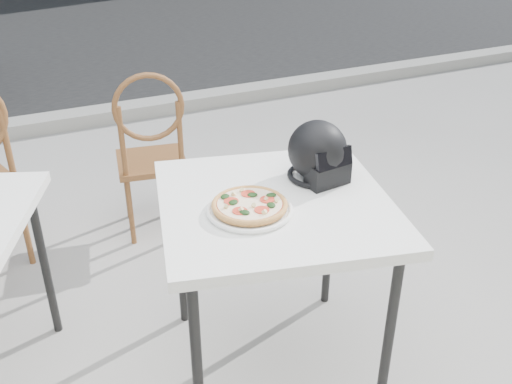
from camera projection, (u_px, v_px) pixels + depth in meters
name	position (u px, v px, depth m)	size (l,w,h in m)	color
ground	(223.00, 318.00, 2.88)	(80.00, 80.00, 0.00)	#9C9994
street_asphalt	(43.00, 32.00, 8.45)	(30.00, 8.00, 0.00)	black
curb	(99.00, 115.00, 5.24)	(30.00, 0.25, 0.12)	gray
cafe_table_main	(275.00, 217.00, 2.26)	(1.08, 1.08, 0.85)	white
plate	(250.00, 210.00, 2.13)	(0.43, 0.43, 0.02)	white
pizza	(250.00, 205.00, 2.12)	(0.35, 0.35, 0.04)	tan
helmet	(318.00, 154.00, 2.33)	(0.27, 0.28, 0.25)	black
cafe_chair_main	(151.00, 146.00, 3.32)	(0.47, 0.47, 1.06)	brown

